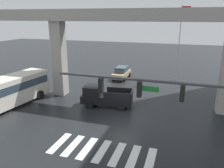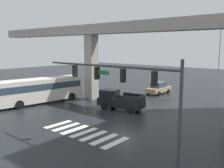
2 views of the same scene
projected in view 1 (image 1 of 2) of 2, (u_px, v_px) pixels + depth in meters
ground_plane at (123, 118)px, 20.33m from camera, size 120.00×120.00×0.00m
crosswalk_stripes at (102, 151)px, 15.31m from camera, size 7.15×2.80×0.01m
elevated_overpass at (136, 24)px, 21.73m from camera, size 56.15×1.92×9.55m
pickup_truck at (104, 97)px, 22.77m from camera, size 5.30×2.58×2.08m
city_bus at (1, 93)px, 21.77m from camera, size 3.95×11.04×2.99m
sedan_tan at (122, 73)px, 33.05m from camera, size 2.06×4.35×1.72m
traffic_signal_mast at (184, 101)px, 11.41m from camera, size 10.89×0.32×6.20m
flagpole at (180, 38)px, 30.69m from camera, size 1.16×0.12×10.25m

